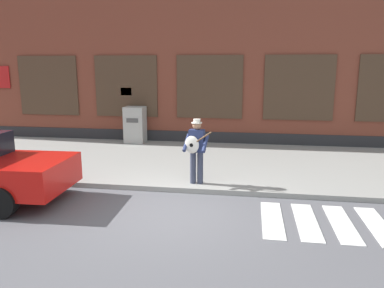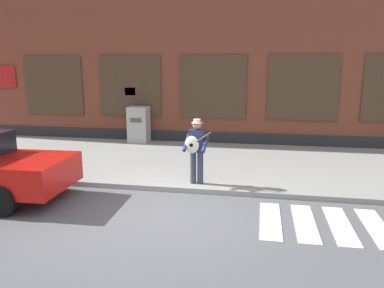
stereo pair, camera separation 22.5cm
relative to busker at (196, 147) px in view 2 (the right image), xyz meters
The scene contains 5 objects.
ground_plane 2.01m from the busker, 99.20° to the right, with size 160.00×160.00×0.00m, color #56565B.
sidewalk 2.65m from the busker, 96.40° to the left, with size 28.00×5.72×0.13m.
building_backdrop 8.01m from the busker, 92.15° to the left, with size 28.00×4.06×8.76m.
busker is the anchor object (origin of this frame).
utility_box 5.76m from the busker, 122.74° to the left, with size 0.76×0.68×1.39m.
Camera 2 is at (1.83, -7.28, 3.04)m, focal length 35.00 mm.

